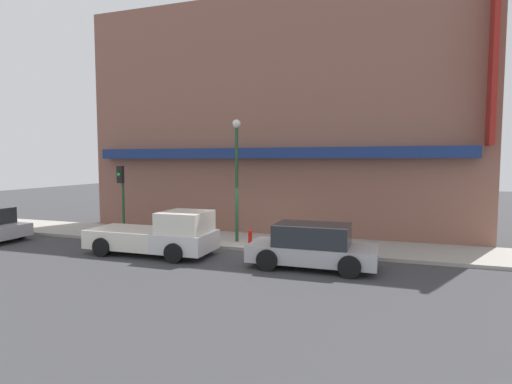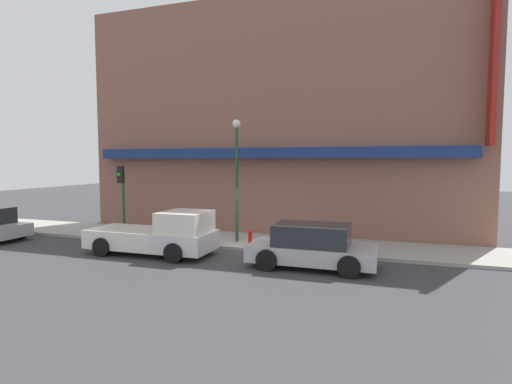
% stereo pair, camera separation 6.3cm
% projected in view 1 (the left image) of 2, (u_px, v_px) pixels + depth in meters
% --- Properties ---
extents(ground_plane, '(80.00, 80.00, 0.00)m').
position_uv_depth(ground_plane, '(243.00, 251.00, 16.37)').
color(ground_plane, '#38383A').
extents(sidewalk, '(36.00, 3.37, 0.13)m').
position_uv_depth(sidewalk, '(256.00, 241.00, 17.96)').
color(sidewalk, '#9E998E').
rests_on(sidewalk, ground).
extents(building, '(19.80, 3.80, 11.66)m').
position_uv_depth(building, '(276.00, 119.00, 20.51)').
color(building, brown).
rests_on(building, ground).
extents(pickup_truck, '(5.09, 2.18, 1.76)m').
position_uv_depth(pickup_truck, '(159.00, 235.00, 15.68)').
color(pickup_truck, silver).
rests_on(pickup_truck, ground).
extents(parked_car, '(4.36, 2.02, 1.52)m').
position_uv_depth(parked_car, '(312.00, 246.00, 13.78)').
color(parked_car, '#ADADB2').
rests_on(parked_car, ground).
extents(fire_hydrant, '(0.17, 0.17, 0.65)m').
position_uv_depth(fire_hydrant, '(250.00, 237.00, 16.93)').
color(fire_hydrant, red).
rests_on(fire_hydrant, sidewalk).
extents(street_lamp, '(0.36, 0.36, 5.35)m').
position_uv_depth(street_lamp, '(237.00, 165.00, 17.42)').
color(street_lamp, '#1E4728').
rests_on(street_lamp, sidewalk).
extents(traffic_light, '(0.28, 0.42, 3.32)m').
position_uv_depth(traffic_light, '(122.00, 188.00, 18.81)').
color(traffic_light, '#1E4728').
rests_on(traffic_light, sidewalk).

